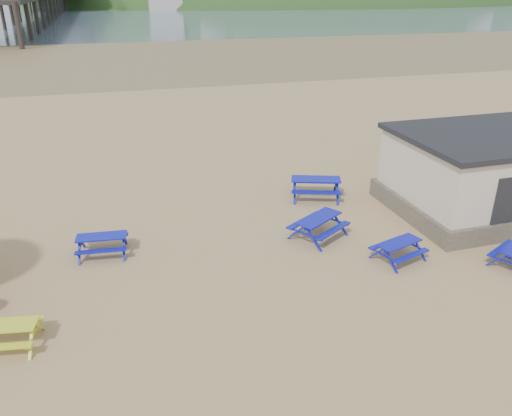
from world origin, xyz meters
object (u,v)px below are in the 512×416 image
object	(u,v)px
amenity_block	(491,172)
picnic_table_yellow	(6,335)
picnic_table_blue_b	(316,188)
picnic_table_blue_a	(103,245)

from	to	relation	value
amenity_block	picnic_table_yellow	bearing A→B (deg)	-167.84
picnic_table_blue_b	amenity_block	distance (m)	6.89
picnic_table_blue_b	amenity_block	bearing A→B (deg)	-6.46
picnic_table_blue_a	amenity_block	size ratio (longest dim) A/B	0.24
picnic_table_blue_a	picnic_table_yellow	world-z (taller)	picnic_table_blue_a
amenity_block	picnic_table_blue_a	bearing A→B (deg)	178.15
picnic_table_yellow	amenity_block	distance (m)	17.59
picnic_table_yellow	amenity_block	bearing A→B (deg)	22.03
picnic_table_blue_a	amenity_block	xyz separation A→B (m)	(14.80, -0.48, 1.23)
picnic_table_blue_b	amenity_block	world-z (taller)	amenity_block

